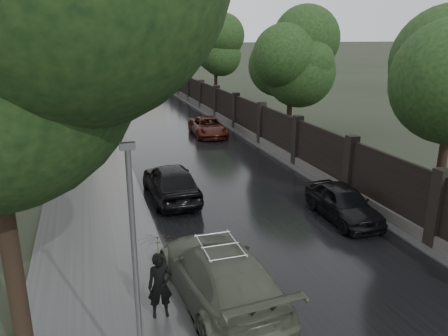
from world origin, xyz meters
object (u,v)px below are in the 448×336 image
hatchback_left (171,181)px  car_right_near (343,203)px  volga_sedan (220,274)px  pedestrian_umbrella (158,252)px  tree_right_b (291,63)px  tree_right_c (216,53)px  traffic_light (112,102)px  lamp_post (136,277)px  car_right_far (208,127)px  tree_left_far (53,56)px

hatchback_left → car_right_near: 7.11m
hatchback_left → car_right_near: size_ratio=1.18×
volga_sedan → hatchback_left: (0.20, 7.81, 0.01)m
hatchback_left → pedestrian_umbrella: size_ratio=1.80×
tree_right_b → tree_right_c: 18.00m
traffic_light → car_right_near: 18.65m
volga_sedan → car_right_near: (6.02, 3.72, -0.12)m
lamp_post → traffic_light: size_ratio=1.28×
tree_right_b → tree_right_c: bearing=90.0°
volga_sedan → car_right_far: size_ratio=1.17×
tree_right_c → traffic_light: bearing=-128.2°
traffic_light → pedestrian_umbrella: traffic_light is taller
hatchback_left → car_right_far: bearing=-114.7°
tree_right_b → car_right_far: 7.13m
traffic_light → volga_sedan: traffic_light is taller
tree_right_c → hatchback_left: size_ratio=1.51×
tree_right_c → traffic_light: (-11.80, -15.01, -2.55)m
car_right_far → pedestrian_umbrella: pedestrian_umbrella is taller
volga_sedan → tree_left_far: bearing=-83.8°
tree_right_c → traffic_light: 19.26m
tree_right_b → car_right_far: (-5.52, 1.32, -4.31)m
pedestrian_umbrella → hatchback_left: bearing=80.2°
tree_right_b → hatchback_left: size_ratio=1.51×
traffic_light → hatchback_left: bearing=-83.5°
tree_left_far → lamp_post: 28.73m
tree_right_b → car_right_far: size_ratio=1.52×
lamp_post → volga_sedan: bearing=48.7°
tree_left_far → tree_right_c: bearing=32.8°
tree_right_b → pedestrian_umbrella: tree_right_b is taller
car_right_near → car_right_far: 15.44m
car_right_near → pedestrian_umbrella: size_ratio=1.52×
tree_left_far → hatchback_left: 19.25m
tree_right_b → hatchback_left: tree_right_b is taller
tree_right_c → lamp_post: tree_right_c is taller
tree_right_b → volga_sedan: bearing=-120.6°
tree_right_b → car_right_near: 15.40m
tree_left_far → car_right_near: bearing=-63.6°
car_right_far → pedestrian_umbrella: (-6.64, -19.52, 1.24)m
tree_left_far → volga_sedan: (4.97, -25.80, -4.46)m
tree_right_b → traffic_light: 12.44m
traffic_light → volga_sedan: (1.27, -20.80, -1.61)m
traffic_light → lamp_post: bearing=-92.7°
tree_left_far → tree_right_b: size_ratio=1.05×
tree_right_c → lamp_post: (-12.90, -38.50, -2.28)m
tree_right_c → volga_sedan: tree_right_c is taller
pedestrian_umbrella → tree_right_c: bearing=74.2°
tree_right_c → lamp_post: bearing=-108.5°
tree_right_b → pedestrian_umbrella: size_ratio=2.71×
car_right_far → pedestrian_umbrella: size_ratio=1.78×
tree_right_c → lamp_post: 40.67m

